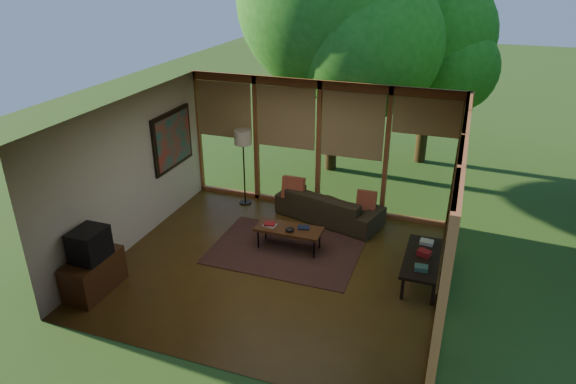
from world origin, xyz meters
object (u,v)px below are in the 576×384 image
at_px(media_cabinet, 94,274).
at_px(television, 89,244).
at_px(side_console, 423,259).
at_px(coffee_table, 289,230).
at_px(floor_lamp, 243,142).
at_px(sofa, 329,206).

relative_size(media_cabinet, television, 1.82).
height_order(television, side_console, television).
relative_size(media_cabinet, coffee_table, 0.83).
relative_size(television, coffee_table, 0.46).
bearing_deg(side_console, coffee_table, 174.13).
xyz_separation_m(television, floor_lamp, (0.93, 3.73, 0.56)).
bearing_deg(sofa, media_cabinet, 67.23).
xyz_separation_m(sofa, television, (-2.84, -3.59, 0.54)).
bearing_deg(media_cabinet, side_console, 22.33).
relative_size(sofa, floor_lamp, 1.29).
bearing_deg(floor_lamp, television, -104.02).
xyz_separation_m(sofa, side_console, (2.01, -1.59, 0.10)).
distance_m(sofa, media_cabinet, 4.60).
bearing_deg(side_console, media_cabinet, -157.67).
bearing_deg(sofa, side_console, 157.31).
bearing_deg(coffee_table, floor_lamp, 135.76).
bearing_deg(floor_lamp, sofa, -4.15).
xyz_separation_m(floor_lamp, coffee_table, (1.53, -1.49, -1.01)).
xyz_separation_m(sofa, floor_lamp, (-1.91, 0.14, 1.10)).
bearing_deg(floor_lamp, media_cabinet, -104.31).
distance_m(floor_lamp, coffee_table, 2.36).
height_order(television, floor_lamp, floor_lamp).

